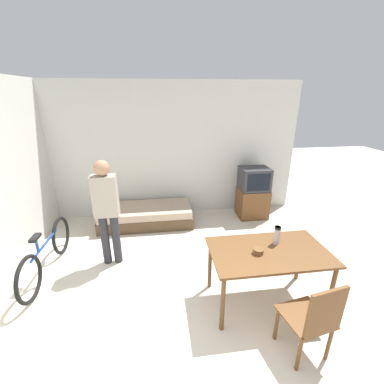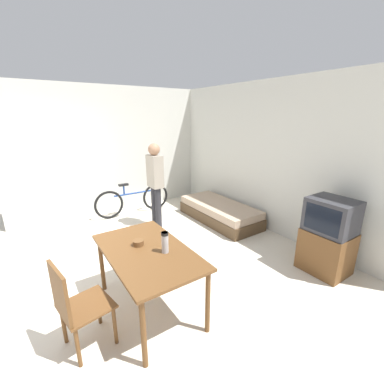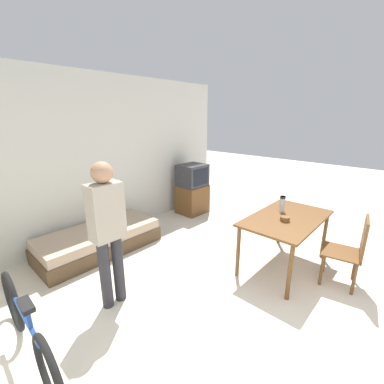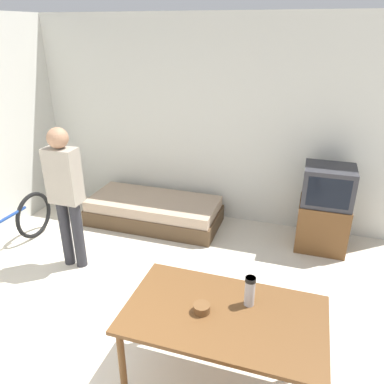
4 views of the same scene
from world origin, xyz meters
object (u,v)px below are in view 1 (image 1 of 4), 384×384
object	(u,v)px
daybed	(146,215)
tv	(253,193)
bicycle	(47,254)
thermos_flask	(277,234)
dining_table	(269,256)
person_standing	(106,207)
wooden_chair	(314,318)
mate_bowl	(258,251)

from	to	relation	value
daybed	tv	size ratio (longest dim) A/B	1.71
bicycle	thermos_flask	size ratio (longest dim) A/B	7.32
daybed	dining_table	size ratio (longest dim) A/B	1.32
bicycle	person_standing	size ratio (longest dim) A/B	1.03
daybed	wooden_chair	distance (m)	3.48
tv	wooden_chair	xyz separation A→B (m)	(-0.57, -3.11, -0.01)
dining_table	daybed	bearing A→B (deg)	123.57
mate_bowl	person_standing	bearing A→B (deg)	148.71
thermos_flask	tv	bearing A→B (deg)	76.07
wooden_chair	bicycle	distance (m)	3.45
tv	dining_table	distance (m)	2.45
tv	dining_table	bearing A→B (deg)	-106.44
bicycle	person_standing	bearing A→B (deg)	8.91
dining_table	thermos_flask	size ratio (longest dim) A/B	6.03
wooden_chair	person_standing	xyz separation A→B (m)	(-2.12, 1.85, 0.43)
bicycle	tv	bearing A→B (deg)	21.43
thermos_flask	mate_bowl	bearing A→B (deg)	-149.38
daybed	mate_bowl	size ratio (longest dim) A/B	15.33
dining_table	tv	bearing A→B (deg)	73.56
person_standing	wooden_chair	bearing A→B (deg)	-41.19
bicycle	daybed	bearing A→B (deg)	44.69
wooden_chair	bicycle	world-z (taller)	wooden_chair
bicycle	mate_bowl	xyz separation A→B (m)	(2.71, -0.98, 0.45)
daybed	mate_bowl	xyz separation A→B (m)	(1.36, -2.32, 0.59)
daybed	person_standing	xyz separation A→B (m)	(-0.48, -1.20, 0.76)
tv	dining_table	xyz separation A→B (m)	(-0.69, -2.34, 0.14)
dining_table	mate_bowl	distance (m)	0.19
thermos_flask	person_standing	bearing A→B (deg)	156.16
thermos_flask	wooden_chair	bearing A→B (deg)	-91.23
thermos_flask	mate_bowl	size ratio (longest dim) A/B	1.93
wooden_chair	mate_bowl	world-z (taller)	wooden_chair
person_standing	thermos_flask	size ratio (longest dim) A/B	7.10
daybed	person_standing	size ratio (longest dim) A/B	1.12
tv	person_standing	distance (m)	2.99
tv	person_standing	size ratio (longest dim) A/B	0.65
daybed	wooden_chair	bearing A→B (deg)	-61.74
wooden_chair	person_standing	world-z (taller)	person_standing
wooden_chair	mate_bowl	bearing A→B (deg)	110.62
tv	mate_bowl	xyz separation A→B (m)	(-0.84, -2.38, 0.25)
thermos_flask	bicycle	bearing A→B (deg)	164.96
wooden_chair	bicycle	size ratio (longest dim) A/B	0.55
daybed	tv	distance (m)	2.23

